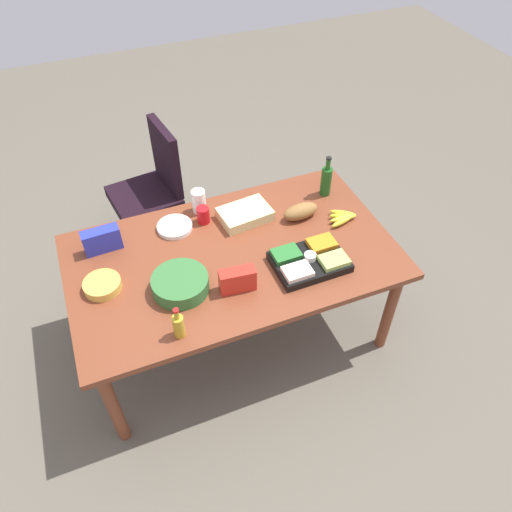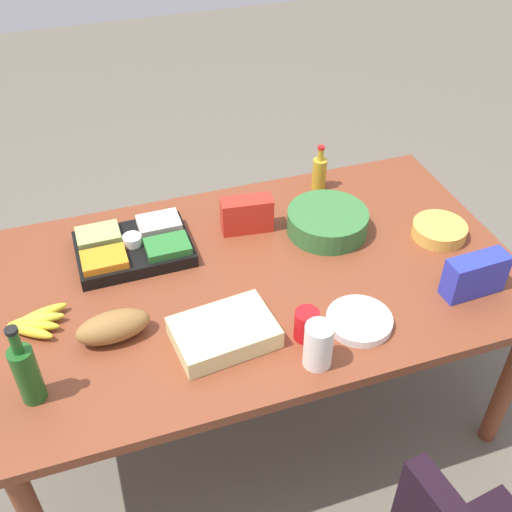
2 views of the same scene
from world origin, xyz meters
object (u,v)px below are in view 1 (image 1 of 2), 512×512
object	(u,v)px
chip_bowl	(102,285)
dressing_bottle	(179,325)
salad_bowl	(180,284)
mayo_jar	(199,201)
conference_table	(233,263)
wine_bottle	(326,180)
bread_loaf	(301,211)
paper_plate_stack	(175,227)
banana_bunch	(343,217)
veggie_tray	(310,260)
sheet_cake	(245,214)
office_chair	(152,201)
red_solo_cup	(203,215)
chip_bag_blue	(102,240)
chip_bag_red	(237,280)

from	to	relation	value
chip_bowl	dressing_bottle	bearing A→B (deg)	124.03
salad_bowl	mayo_jar	bearing A→B (deg)	-116.07
conference_table	wine_bottle	world-z (taller)	wine_bottle
wine_bottle	chip_bowl	bearing A→B (deg)	10.98
bread_loaf	paper_plate_stack	bearing A→B (deg)	-14.14
banana_bunch	veggie_tray	bearing A→B (deg)	36.69
salad_bowl	sheet_cake	size ratio (longest dim) A/B	0.99
chip_bowl	conference_table	bearing A→B (deg)	178.75
mayo_jar	office_chair	bearing A→B (deg)	-73.47
veggie_tray	wine_bottle	world-z (taller)	wine_bottle
conference_table	sheet_cake	distance (m)	0.35
office_chair	mayo_jar	xyz separation A→B (m)	(-0.21, 0.70, 0.46)
salad_bowl	dressing_bottle	size ratio (longest dim) A/B	1.56
sheet_cake	office_chair	bearing A→B (deg)	-62.67
veggie_tray	sheet_cake	world-z (taller)	veggie_tray
paper_plate_stack	mayo_jar	xyz separation A→B (m)	(-0.20, -0.11, 0.06)
conference_table	dressing_bottle	bearing A→B (deg)	44.93
conference_table	sheet_cake	xyz separation A→B (m)	(-0.19, -0.28, 0.11)
office_chair	sheet_cake	bearing A→B (deg)	117.33
bread_loaf	red_solo_cup	distance (m)	0.62
red_solo_cup	conference_table	bearing A→B (deg)	101.25
chip_bag_blue	chip_bowl	bearing A→B (deg)	79.22
office_chair	paper_plate_stack	distance (m)	0.90
chip_bag_blue	dressing_bottle	xyz separation A→B (m)	(-0.25, 0.77, 0.00)
paper_plate_stack	mayo_jar	distance (m)	0.23
red_solo_cup	salad_bowl	size ratio (longest dim) A/B	0.35
bread_loaf	sheet_cake	world-z (taller)	bread_loaf
banana_bunch	red_solo_cup	size ratio (longest dim) A/B	1.91
office_chair	veggie_tray	distance (m)	1.60
red_solo_cup	veggie_tray	size ratio (longest dim) A/B	0.26
wine_bottle	paper_plate_stack	bearing A→B (deg)	-1.87
red_solo_cup	salad_bowl	bearing A→B (deg)	59.76
conference_table	veggie_tray	size ratio (longest dim) A/B	4.58
conference_table	wine_bottle	bearing A→B (deg)	-157.98
wine_bottle	chip_bag_blue	world-z (taller)	wine_bottle
conference_table	wine_bottle	size ratio (longest dim) A/B	6.67
wine_bottle	dressing_bottle	xyz separation A→B (m)	(1.23, 0.76, -0.03)
bread_loaf	chip_bowl	distance (m)	1.29
conference_table	dressing_bottle	size ratio (longest dim) A/B	9.55
office_chair	chip_bowl	bearing A→B (deg)	66.63
red_solo_cup	veggie_tray	bearing A→B (deg)	127.47
chip_bag_blue	chip_bag_red	xyz separation A→B (m)	(-0.64, 0.59, -0.01)
banana_bunch	salad_bowl	size ratio (longest dim) A/B	0.67
office_chair	wine_bottle	size ratio (longest dim) A/B	3.39
veggie_tray	wine_bottle	bearing A→B (deg)	-124.91
chip_bag_blue	dressing_bottle	distance (m)	0.81
salad_bowl	chip_bag_blue	distance (m)	0.59
conference_table	chip_bowl	xyz separation A→B (m)	(0.76, -0.02, 0.10)
bread_loaf	chip_bag_blue	xyz separation A→B (m)	(1.22, -0.18, 0.02)
paper_plate_stack	wine_bottle	xyz separation A→B (m)	(-1.04, 0.03, 0.10)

